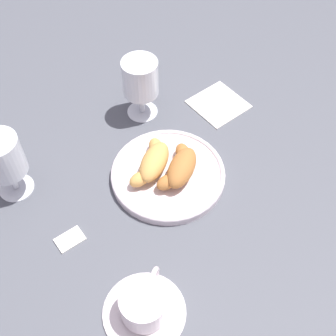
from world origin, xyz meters
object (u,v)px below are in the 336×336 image
object	(u,v)px
pastry_plate	(168,174)
coffee_cup_near	(144,306)
croissant_small	(153,162)
sugar_packet	(70,239)
juice_glass_right	(3,159)
croissant_large	(180,168)
folded_napkin	(218,104)
juice_glass_left	(140,80)

from	to	relation	value
pastry_plate	coffee_cup_near	bearing A→B (deg)	-150.87
croissant_small	sugar_packet	world-z (taller)	croissant_small
coffee_cup_near	juice_glass_right	xyz separation A→B (m)	(0.04, 0.36, 0.07)
croissant_large	juice_glass_right	bearing A→B (deg)	130.72
coffee_cup_near	juice_glass_right	world-z (taller)	juice_glass_right
pastry_plate	croissant_small	size ratio (longest dim) A/B	1.73
pastry_plate	croissant_small	world-z (taller)	croissant_small
croissant_small	croissant_large	bearing A→B (deg)	-68.05
coffee_cup_near	folded_napkin	bearing A→B (deg)	19.31
coffee_cup_near	juice_glass_left	xyz separation A→B (m)	(0.35, 0.29, 0.07)
juice_glass_left	croissant_large	bearing A→B (deg)	-119.68
pastry_plate	croissant_large	world-z (taller)	croissant_large
coffee_cup_near	sugar_packet	world-z (taller)	coffee_cup_near
croissant_small	juice_glass_right	world-z (taller)	juice_glass_right
juice_glass_right	folded_napkin	xyz separation A→B (m)	(0.43, -0.19, -0.09)
croissant_large	folded_napkin	world-z (taller)	croissant_large
croissant_large	juice_glass_left	bearing A→B (deg)	60.32
juice_glass_right	juice_glass_left	bearing A→B (deg)	-11.84
croissant_large	juice_glass_right	xyz separation A→B (m)	(-0.21, 0.24, 0.05)
sugar_packet	coffee_cup_near	bearing A→B (deg)	-79.98
croissant_small	juice_glass_left	size ratio (longest dim) A/B	0.94
sugar_packet	pastry_plate	bearing A→B (deg)	1.93
pastry_plate	folded_napkin	xyz separation A→B (m)	(0.23, 0.03, -0.01)
coffee_cup_near	juice_glass_right	distance (m)	0.36
croissant_small	juice_glass_right	distance (m)	0.28
sugar_packet	croissant_small	bearing A→B (deg)	8.74
juice_glass_right	sugar_packet	size ratio (longest dim) A/B	2.80
folded_napkin	coffee_cup_near	bearing A→B (deg)	-160.69
coffee_cup_near	pastry_plate	bearing A→B (deg)	29.13
pastry_plate	croissant_small	xyz separation A→B (m)	(-0.01, 0.03, 0.03)
coffee_cup_near	sugar_packet	size ratio (longest dim) A/B	2.72
croissant_small	sugar_packet	distance (m)	0.21
sugar_packet	folded_napkin	bearing A→B (deg)	13.26
juice_glass_right	folded_napkin	distance (m)	0.48
croissant_small	coffee_cup_near	distance (m)	0.28
folded_napkin	sugar_packet	bearing A→B (deg)	176.92
coffee_cup_near	juice_glass_right	bearing A→B (deg)	83.55
juice_glass_left	sugar_packet	size ratio (longest dim) A/B	2.80
coffee_cup_near	juice_glass_left	distance (m)	0.46
juice_glass_left	folded_napkin	distance (m)	0.20
juice_glass_left	folded_napkin	world-z (taller)	juice_glass_left
croissant_large	coffee_cup_near	bearing A→B (deg)	-155.94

